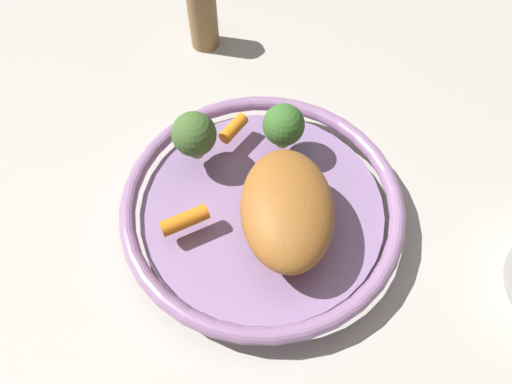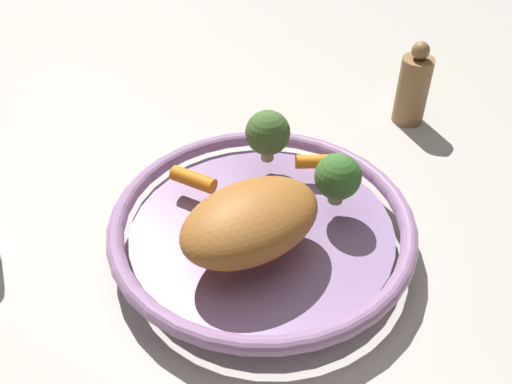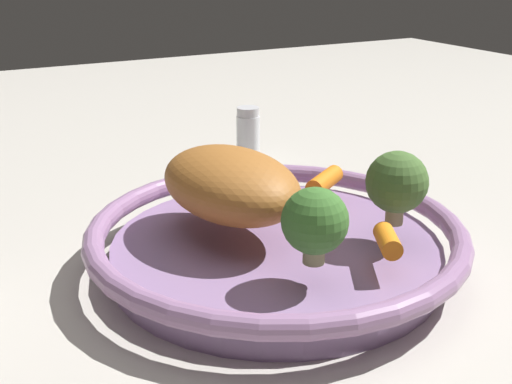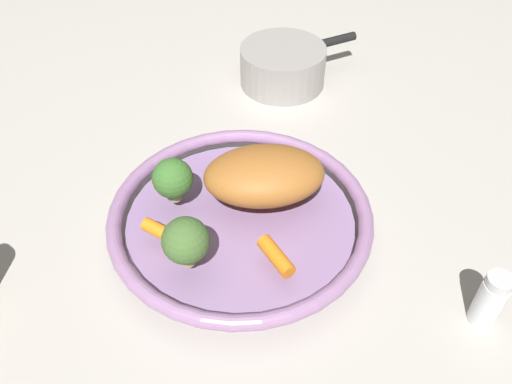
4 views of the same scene
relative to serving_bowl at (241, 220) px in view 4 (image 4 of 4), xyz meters
The scene contains 9 objects.
ground_plane 0.03m from the serving_bowl, ahead, with size 2.45×2.45×0.00m, color #B7B2A8.
serving_bowl is the anchor object (origin of this frame).
roast_chicken_piece 0.07m from the serving_bowl, 45.88° to the left, with size 0.16×0.11×0.06m, color #A56329.
baby_carrot_near_rim 0.10m from the serving_bowl, 60.72° to the right, with size 0.02×0.02×0.06m, color orange.
baby_carrot_left 0.11m from the serving_bowl, 152.97° to the right, with size 0.02×0.02×0.04m, color orange.
broccoli_floret_small 0.12m from the serving_bowl, 121.57° to the right, with size 0.06×0.06×0.07m.
broccoli_floret_large 0.11m from the serving_bowl, 169.45° to the left, with size 0.05×0.05×0.06m.
salt_shaker 0.32m from the serving_bowl, 23.05° to the right, with size 0.03×0.03×0.08m.
saucepan 0.38m from the serving_bowl, 81.52° to the left, with size 0.22×0.16×0.07m.
Camera 4 is at (0.04, -0.48, 0.55)m, focal length 37.06 mm.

